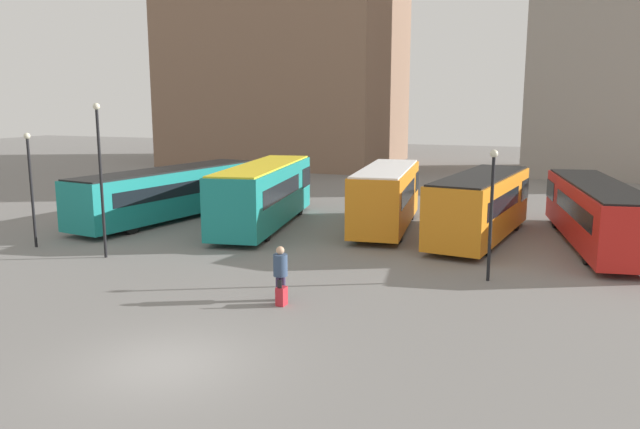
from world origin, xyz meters
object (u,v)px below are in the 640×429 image
Objects in this scene: traveler at (280,268)px; lamp_post_2 at (31,180)px; bus_0 at (170,191)px; bus_3 at (481,204)px; lamp_post_0 at (492,203)px; bus_1 at (264,193)px; lamp_post_1 at (100,169)px; bus_4 at (596,211)px; suitcase at (282,296)px; bus_2 at (386,196)px.

lamp_post_2 is at bearing 78.97° from traveler.
bus_0 is 16.60m from bus_3.
lamp_post_0 is 19.60m from lamp_post_2.
bus_1 is 1.78× the size of lamp_post_1.
lamp_post_2 is at bearing 173.55° from lamp_post_1.
bus_1 is 9.27m from lamp_post_1.
lamp_post_2 reaches higher than bus_0.
bus_4 is (15.95, 1.18, -0.20)m from bus_1.
bus_3 is at bearing -19.73° from suitcase.
lamp_post_1 reaches higher than lamp_post_2.
traveler is (5.80, -11.08, -0.67)m from bus_1.
bus_3 is 13.16m from suitcase.
lamp_post_2 is at bearing 102.19° from bus_4.
lamp_post_2 reaches higher than bus_4.
lamp_post_2 is (-1.89, -7.87, 1.49)m from bus_0.
lamp_post_0 is at bearing 143.31° from bus_4.
bus_4 is at bearing 62.32° from lamp_post_0.
bus_1 is 12.52m from traveler.
suitcase is (-4.89, -12.14, -1.36)m from bus_3.
bus_0 is 6.97× the size of traveler.
bus_0 is 5.67m from bus_1.
lamp_post_0 is (5.95, 5.14, 2.56)m from suitcase.
bus_3 is at bearing 98.59° from lamp_post_0.
lamp_post_0 is (11.98, -6.40, 1.12)m from bus_1.
lamp_post_1 reaches higher than suitcase.
traveler is 0.93m from suitcase.
lamp_post_0 is at bearing -149.65° from bus_2.
bus_2 is at bearing 126.57° from lamp_post_0.
lamp_post_2 reaches higher than lamp_post_0.
lamp_post_2 reaches higher than suitcase.
bus_4 is 1.91× the size of lamp_post_1.
bus_2 is 16.67m from lamp_post_2.
bus_2 reaches higher than bus_0.
traveler is at bearing -161.56° from bus_1.
bus_1 reaches higher than bus_4.
bus_0 is 16.43m from suitcase.
traveler is (-5.12, -11.68, -0.59)m from bus_3.
traveler is at bearing 164.67° from bus_3.
lamp_post_2 is at bearing 127.22° from bus_1.
lamp_post_0 is at bearing -46.99° from suitcase.
traveler is 0.36× the size of lamp_post_2.
bus_3 is at bearing -106.27° from bus_2.
bus_1 reaches higher than bus_3.
lamp_post_2 is (-18.48, -8.54, 1.36)m from bus_3.
bus_2 is 4.84m from bus_3.
traveler is 0.29× the size of lamp_post_1.
bus_2 is 0.76× the size of bus_4.
bus_3 reaches higher than traveler.
lamp_post_1 reaches higher than lamp_post_0.
lamp_post_2 reaches higher than traveler.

